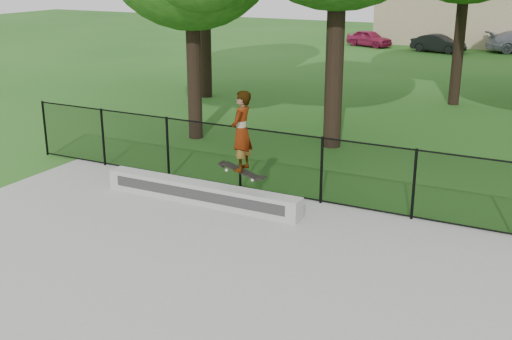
# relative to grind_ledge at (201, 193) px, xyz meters

# --- Properties ---
(ground) EXTENTS (100.00, 100.00, 0.00)m
(ground) POSITION_rel_grind_ledge_xyz_m (2.32, -4.70, -0.29)
(ground) COLOR #1E5317
(ground) RESTS_ON ground
(concrete_slab) EXTENTS (14.00, 12.00, 0.06)m
(concrete_slab) POSITION_rel_grind_ledge_xyz_m (2.32, -4.70, -0.26)
(concrete_slab) COLOR #969792
(concrete_slab) RESTS_ON ground
(grind_ledge) EXTENTS (4.69, 0.40, 0.46)m
(grind_ledge) POSITION_rel_grind_ledge_xyz_m (0.00, 0.00, 0.00)
(grind_ledge) COLOR #AFAFAA
(grind_ledge) RESTS_ON concrete_slab
(car_a) EXTENTS (3.21, 2.14, 1.02)m
(car_a) POSITION_rel_grind_ledge_xyz_m (-5.38, 28.67, 0.22)
(car_a) COLOR #981B44
(car_a) RESTS_ON ground
(car_b) EXTENTS (3.00, 1.66, 1.03)m
(car_b) POSITION_rel_grind_ledge_xyz_m (-0.91, 27.88, 0.22)
(car_b) COLOR black
(car_b) RESTS_ON ground
(skater_airborne) EXTENTS (0.82, 0.62, 1.83)m
(skater_airborne) POSITION_rel_grind_ledge_xyz_m (1.14, -0.21, 1.54)
(skater_airborne) COLOR black
(skater_airborne) RESTS_ON ground
(chainlink_fence) EXTENTS (16.06, 0.06, 1.50)m
(chainlink_fence) POSITION_rel_grind_ledge_xyz_m (2.32, 1.20, 0.52)
(chainlink_fence) COLOR black
(chainlink_fence) RESTS_ON concrete_slab
(distant_building) EXTENTS (12.40, 6.40, 4.30)m
(distant_building) POSITION_rel_grind_ledge_xyz_m (0.32, 33.30, 1.87)
(distant_building) COLOR tan
(distant_building) RESTS_ON ground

